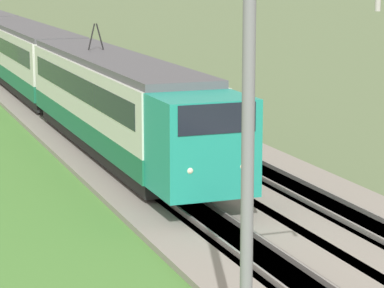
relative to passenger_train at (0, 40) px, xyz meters
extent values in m
cube|color=gray|center=(-7.29, 0.00, -2.26)|extent=(240.00, 4.40, 0.30)
cube|color=gray|center=(-7.29, -4.00, -2.26)|extent=(240.00, 4.40, 0.30)
cube|color=#4C4238|center=(-7.29, 0.00, -2.26)|extent=(240.00, 1.57, 0.30)
cube|color=gray|center=(-7.29, 0.53, -2.04)|extent=(240.00, 0.07, 0.15)
cube|color=gray|center=(-7.29, -0.53, -2.04)|extent=(240.00, 0.07, 0.15)
cube|color=#4C4238|center=(-7.29, -4.00, -2.26)|extent=(240.00, 1.57, 0.30)
cube|color=gray|center=(-7.29, -3.46, -2.04)|extent=(240.00, 0.07, 0.15)
cube|color=gray|center=(-7.29, -4.53, -2.04)|extent=(240.00, 0.07, 0.15)
cube|color=teal|center=(-38.57, 0.00, -0.01)|extent=(2.38, 2.75, 2.80)
cube|color=black|center=(-38.93, 0.00, 0.93)|extent=(1.72, 2.29, 0.84)
sphere|color=#F2EAC6|center=(-39.72, 0.79, -0.48)|extent=(0.20, 0.20, 0.20)
sphere|color=#F2EAC6|center=(-39.72, -0.79, -0.48)|extent=(0.20, 0.20, 0.20)
cube|color=#196B47|center=(-28.93, 0.00, -1.02)|extent=(16.90, 2.87, 0.78)
cube|color=silver|center=(-28.93, 0.00, 0.38)|extent=(16.90, 2.87, 2.02)
cube|color=black|center=(-28.93, 0.00, 0.54)|extent=(15.55, 2.89, 0.85)
cube|color=#515156|center=(-28.93, 0.00, 1.51)|extent=(16.90, 2.64, 0.25)
cube|color=black|center=(-28.93, 0.00, -1.69)|extent=(16.06, 2.44, 0.55)
cylinder|color=black|center=(-35.58, 0.53, -1.53)|extent=(0.86, 0.12, 0.86)
cylinder|color=black|center=(-35.58, -0.53, -1.53)|extent=(0.86, 0.12, 0.86)
cube|color=#196B47|center=(-10.24, 0.00, -1.02)|extent=(19.29, 2.87, 0.78)
cube|color=silver|center=(-10.24, 0.00, 0.38)|extent=(19.29, 2.87, 2.02)
cube|color=black|center=(-10.24, 0.00, 0.54)|extent=(17.74, 2.89, 0.85)
cube|color=#515156|center=(-10.24, 0.00, 1.51)|extent=(19.29, 2.64, 0.25)
cube|color=black|center=(-10.24, 0.00, -1.69)|extent=(18.32, 2.44, 0.55)
cylinder|color=black|center=(-26.40, 0.17, 2.19)|extent=(0.06, 0.33, 1.08)
cylinder|color=black|center=(-26.40, -0.17, 2.19)|extent=(0.06, 0.33, 1.08)
cube|color=black|center=(-35.58, 0.00, -2.41)|extent=(0.10, 0.10, 0.00)
cylinder|color=slate|center=(-48.88, 3.09, 1.56)|extent=(0.22, 0.22, 7.95)
cylinder|color=#B2ADA8|center=(-48.88, 0.69, 4.44)|extent=(0.10, 0.10, 0.30)
camera|label=1|loc=(-62.55, 9.11, 5.08)|focal=85.00mm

